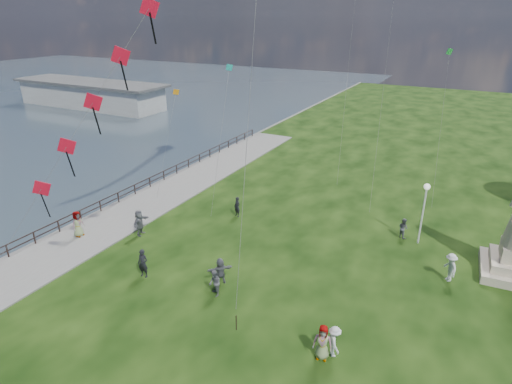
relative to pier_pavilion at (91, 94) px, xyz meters
The scene contains 16 objects.
waterfront 49.44m from the pier_pavilion, 41.92° to the right, with size 200.00×200.00×1.51m.
pier_pavilion is the anchor object (origin of this frame).
lamppost 64.48m from the pier_pavilion, 23.09° to the right, with size 0.41×0.41×4.48m.
person_0 58.60m from the pier_pavilion, 39.74° to the right, with size 0.67×0.44×1.84m, color black.
person_1 62.20m from the pier_pavilion, 36.56° to the right, with size 0.77×0.48×1.59m, color #595960.
person_2 69.08m from the pier_pavilion, 33.75° to the right, with size 1.04×0.54×1.61m, color silver.
person_4 68.96m from the pier_pavilion, 34.24° to the right, with size 0.89×0.55×1.83m, color #595960.
person_5 53.01m from the pier_pavilion, 39.06° to the right, with size 1.79×0.77×1.93m, color #595960.
person_6 53.47m from the pier_pavilion, 30.91° to the right, with size 0.59×0.39×1.63m, color black.
person_7 63.28m from the pier_pavilion, 23.21° to the right, with size 0.72×0.45×1.49m, color #595960.
person_8 68.20m from the pier_pavilion, 25.37° to the right, with size 1.17×0.60×1.81m, color silver.
person_9 69.66m from the pier_pavilion, 22.02° to the right, with size 0.94×0.48×1.61m, color black.
person_10 51.83m from the pier_pavilion, 43.62° to the right, with size 0.94×0.58×1.92m, color #595960.
person_11 61.19m from the pier_pavilion, 35.86° to the right, with size 1.54×0.67×1.67m, color #595960.
red_kite_train 59.39m from the pier_pavilion, 39.78° to the right, with size 10.62×9.35×20.20m.
small_kites 56.86m from the pier_pavilion, 19.77° to the right, with size 29.92×16.44×24.58m.
Camera 1 is at (9.51, -11.95, 14.92)m, focal length 30.00 mm.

